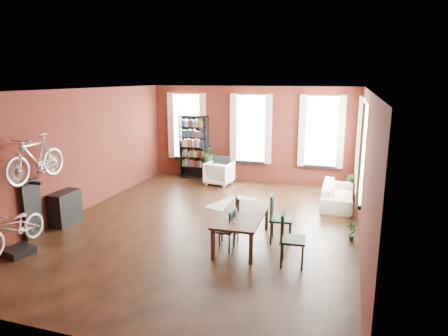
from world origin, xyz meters
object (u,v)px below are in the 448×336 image
at_px(dining_chair_c, 293,239).
at_px(bicycle_floor, 12,210).
at_px(plant_stand, 210,171).
at_px(bookshelf, 194,147).
at_px(console_table, 65,208).
at_px(dining_chair_d, 281,219).
at_px(bike_trainer, 18,251).
at_px(dining_chair_a, 224,230).
at_px(cream_sofa, 338,191).
at_px(dining_table, 242,228).
at_px(white_armchair, 219,172).
at_px(dining_chair_b, 229,218).

relative_size(dining_chair_c, bicycle_floor, 0.63).
distance_m(plant_stand, bicycle_floor, 6.97).
distance_m(bookshelf, console_table, 5.40).
distance_m(dining_chair_c, dining_chair_d, 1.10).
bearing_deg(bike_trainer, console_table, 97.96).
distance_m(dining_chair_a, bike_trainer, 4.16).
bearing_deg(bicycle_floor, cream_sofa, 38.95).
bearing_deg(dining_chair_d, console_table, 89.99).
bearing_deg(bike_trainer, plant_stand, 75.66).
xyz_separation_m(dining_table, white_armchair, (-1.98, 4.45, 0.08)).
distance_m(dining_chair_c, console_table, 5.58).
bearing_deg(cream_sofa, dining_chair_d, 160.43).
distance_m(bookshelf, plant_stand, 1.06).
relative_size(dining_chair_b, white_armchair, 1.12).
height_order(bookshelf, white_armchair, bookshelf).
height_order(dining_chair_b, plant_stand, dining_chair_b).
relative_size(dining_chair_b, bookshelf, 0.43).
xyz_separation_m(dining_table, console_table, (-4.39, -0.15, 0.07)).
relative_size(dining_chair_d, plant_stand, 1.62).
bearing_deg(white_armchair, dining_chair_a, 116.06).
xyz_separation_m(dining_chair_a, bicycle_floor, (-3.88, -1.49, 0.52)).
height_order(cream_sofa, plant_stand, cream_sofa).
relative_size(white_armchair, bike_trainer, 1.69).
distance_m(white_armchair, bike_trainer, 6.71).
bearing_deg(plant_stand, dining_table, -63.22).
distance_m(dining_table, plant_stand, 5.39).
bearing_deg(cream_sofa, bicycle_floor, 131.26).
distance_m(dining_chair_d, cream_sofa, 3.20).
distance_m(bike_trainer, plant_stand, 6.93).
bearing_deg(dining_chair_a, console_table, -92.40).
bearing_deg(bookshelf, plant_stand, -19.46).
height_order(white_armchair, plant_stand, white_armchair).
bearing_deg(plant_stand, bookshelf, 160.54).
bearing_deg(plant_stand, console_table, -111.54).
distance_m(dining_table, dining_chair_d, 0.86).
relative_size(dining_chair_c, plant_stand, 1.59).
relative_size(white_armchair, console_table, 1.04).
distance_m(dining_chair_c, bike_trainer, 5.46).
height_order(dining_chair_a, dining_chair_c, dining_chair_c).
distance_m(white_armchair, console_table, 5.19).
relative_size(dining_chair_d, bike_trainer, 2.12).
xyz_separation_m(dining_chair_a, dining_chair_c, (1.43, -0.28, 0.08)).
distance_m(dining_table, white_armchair, 4.87).
bearing_deg(bike_trainer, bicycle_floor, -128.51).
height_order(dining_chair_b, console_table, dining_chair_b).
distance_m(dining_chair_d, plant_stand, 5.51).
xyz_separation_m(white_armchair, bicycle_floor, (-2.17, -6.36, 0.53)).
relative_size(dining_chair_a, bicycle_floor, 0.54).
height_order(bike_trainer, plant_stand, plant_stand).
distance_m(dining_chair_b, dining_chair_c, 1.75).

